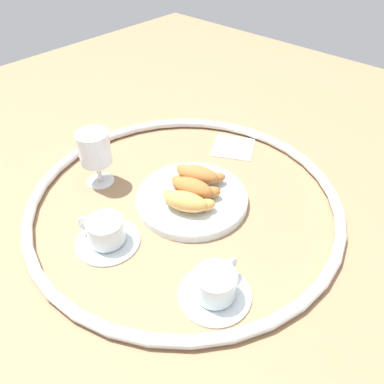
% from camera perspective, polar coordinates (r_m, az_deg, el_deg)
% --- Properties ---
extents(ground_plane, '(2.20, 2.20, 0.00)m').
position_cam_1_polar(ground_plane, '(0.90, -1.13, -1.74)').
color(ground_plane, '#997551').
extents(table_chrome_rim, '(0.73, 0.73, 0.02)m').
position_cam_1_polar(table_chrome_rim, '(0.89, -1.14, -1.17)').
color(table_chrome_rim, silver).
rests_on(table_chrome_rim, ground_plane).
extents(pastry_plate, '(0.26, 0.26, 0.02)m').
position_cam_1_polar(pastry_plate, '(0.89, 0.00, -0.89)').
color(pastry_plate, silver).
rests_on(pastry_plate, ground_plane).
extents(croissant_large, '(0.13, 0.10, 0.04)m').
position_cam_1_polar(croissant_large, '(0.84, -0.90, -1.40)').
color(croissant_large, '#D6994C').
rests_on(croissant_large, pastry_plate).
extents(croissant_small, '(0.13, 0.09, 0.04)m').
position_cam_1_polar(croissant_small, '(0.88, 0.09, 0.69)').
color(croissant_small, '#AD6B33').
rests_on(croissant_small, pastry_plate).
extents(croissant_extra, '(0.13, 0.10, 0.04)m').
position_cam_1_polar(croissant_extra, '(0.91, 0.97, 2.61)').
color(croissant_extra, '#AD6B33').
rests_on(croissant_extra, pastry_plate).
extents(coffee_cup_near, '(0.14, 0.14, 0.06)m').
position_cam_1_polar(coffee_cup_near, '(0.71, 3.54, -13.89)').
color(coffee_cup_near, silver).
rests_on(coffee_cup_near, ground_plane).
extents(coffee_cup_far, '(0.14, 0.14, 0.06)m').
position_cam_1_polar(coffee_cup_far, '(0.81, -12.76, -6.03)').
color(coffee_cup_far, silver).
rests_on(coffee_cup_far, ground_plane).
extents(juice_glass_left, '(0.08, 0.08, 0.14)m').
position_cam_1_polar(juice_glass_left, '(0.93, -14.36, 6.12)').
color(juice_glass_left, white).
rests_on(juice_glass_left, ground_plane).
extents(folded_napkin, '(0.15, 0.15, 0.01)m').
position_cam_1_polar(folded_napkin, '(1.09, 6.20, 6.72)').
color(folded_napkin, silver).
rests_on(folded_napkin, ground_plane).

